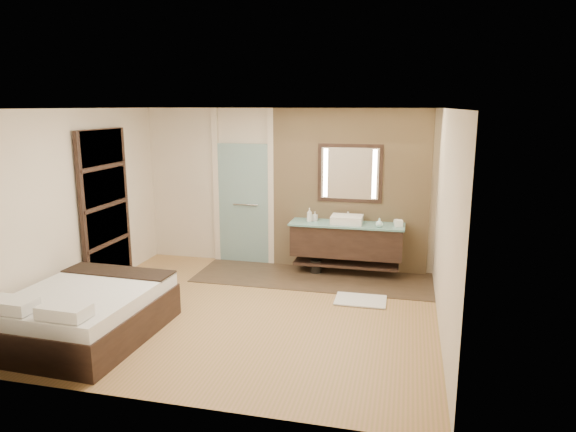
% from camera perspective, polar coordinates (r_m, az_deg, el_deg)
% --- Properties ---
extents(floor, '(5.00, 5.00, 0.00)m').
position_cam_1_polar(floor, '(7.08, -4.56, -10.61)').
color(floor, olive).
rests_on(floor, ground).
extents(tile_strip, '(3.80, 1.30, 0.01)m').
position_cam_1_polar(tile_strip, '(8.39, 2.75, -6.83)').
color(tile_strip, '#372B1E').
rests_on(tile_strip, floor).
extents(stone_wall, '(2.60, 0.08, 2.70)m').
position_cam_1_polar(stone_wall, '(8.58, 6.88, 2.78)').
color(stone_wall, tan).
rests_on(stone_wall, floor).
extents(vanity, '(1.85, 0.55, 0.88)m').
position_cam_1_polar(vanity, '(8.45, 6.52, -2.68)').
color(vanity, black).
rests_on(vanity, stone_wall).
extents(mirror_unit, '(1.06, 0.04, 0.96)m').
position_cam_1_polar(mirror_unit, '(8.48, 6.89, 4.73)').
color(mirror_unit, black).
rests_on(mirror_unit, stone_wall).
extents(frosted_door, '(1.10, 0.12, 2.70)m').
position_cam_1_polar(frosted_door, '(9.00, -4.95, 1.93)').
color(frosted_door, '#BBECEA').
rests_on(frosted_door, floor).
extents(shoji_partition, '(0.06, 1.20, 2.40)m').
position_cam_1_polar(shoji_partition, '(8.28, -19.59, 0.84)').
color(shoji_partition, black).
rests_on(shoji_partition, floor).
extents(bed, '(1.58, 1.95, 0.73)m').
position_cam_1_polar(bed, '(6.71, -21.55, -10.00)').
color(bed, black).
rests_on(bed, floor).
extents(bath_mat, '(0.72, 0.51, 0.02)m').
position_cam_1_polar(bath_mat, '(7.49, 8.06, -9.24)').
color(bath_mat, silver).
rests_on(bath_mat, floor).
extents(waste_bin, '(0.19, 0.19, 0.23)m').
position_cam_1_polar(waste_bin, '(8.59, 3.12, -5.63)').
color(waste_bin, black).
rests_on(waste_bin, floor).
extents(tissue_box, '(0.14, 0.14, 0.10)m').
position_cam_1_polar(tissue_box, '(8.30, 12.18, -0.78)').
color(tissue_box, white).
rests_on(tissue_box, vanity).
extents(soap_bottle_a, '(0.10, 0.10, 0.23)m').
position_cam_1_polar(soap_bottle_a, '(8.42, 2.39, 0.12)').
color(soap_bottle_a, silver).
rests_on(soap_bottle_a, vanity).
extents(soap_bottle_b, '(0.09, 0.09, 0.16)m').
position_cam_1_polar(soap_bottle_b, '(8.49, 3.00, -0.03)').
color(soap_bottle_b, '#B2B2B2').
rests_on(soap_bottle_b, vanity).
extents(soap_bottle_c, '(0.15, 0.15, 0.14)m').
position_cam_1_polar(soap_bottle_c, '(8.18, 10.12, -0.73)').
color(soap_bottle_c, '#C3F5F4').
rests_on(soap_bottle_c, vanity).
extents(cup, '(0.13, 0.13, 0.09)m').
position_cam_1_polar(cup, '(8.38, 12.03, -0.69)').
color(cup, white).
rests_on(cup, vanity).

